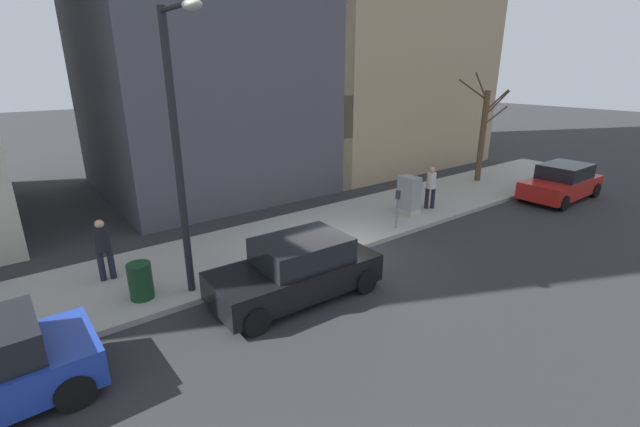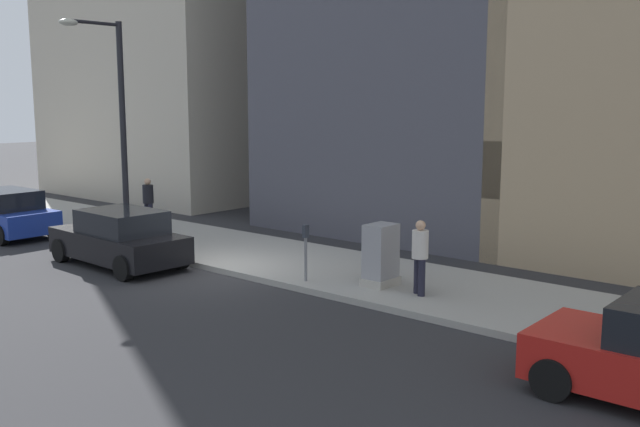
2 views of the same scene
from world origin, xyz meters
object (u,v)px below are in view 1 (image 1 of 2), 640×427
trash_bin (141,281)px  streetlamp (179,137)px  pedestrian_near_meter (431,185)px  parking_meter (397,205)px  utility_box (409,195)px  parked_car_red (562,182)px  bare_tree (483,132)px  parked_car_black (297,269)px  pedestrian_midblock (103,246)px

trash_bin → streetlamp: bearing=-119.4°
pedestrian_near_meter → parking_meter: bearing=50.0°
utility_box → pedestrian_near_meter: (-0.12, -1.14, 0.24)m
streetlamp → trash_bin: streetlamp is taller
parked_car_red → utility_box: size_ratio=2.95×
trash_bin → parked_car_red: bearing=-96.8°
parking_meter → utility_box: bearing=-61.4°
bare_tree → pedestrian_near_meter: size_ratio=3.09×
parked_car_black → bare_tree: (3.71, -13.42, 1.78)m
parking_meter → pedestrian_midblock: 9.09m
bare_tree → trash_bin: 16.79m
parked_car_black → bare_tree: bearing=-72.8°
trash_bin → pedestrian_near_meter: 11.15m
parked_car_black → bare_tree: bare_tree is taller
parked_car_red → streetlamp: (1.43, 15.99, 3.28)m
streetlamp → bare_tree: (2.31, -15.50, -1.50)m
parked_car_red → bare_tree: bare_tree is taller
parking_meter → utility_box: (0.85, -1.56, -0.13)m
parked_car_red → trash_bin: (2.05, 17.09, -0.14)m
pedestrian_near_meter → bare_tree: bearing=-130.7°
pedestrian_midblock → utility_box: bearing=0.5°
streetlamp → pedestrian_midblock: streetlamp is taller
parking_meter → trash_bin: size_ratio=1.50×
pedestrian_near_meter → pedestrian_midblock: same height
parking_meter → streetlamp: 7.95m
bare_tree → pedestrian_midblock: 17.09m
utility_box → pedestrian_near_meter: 1.17m
streetlamp → trash_bin: size_ratio=7.22×
pedestrian_midblock → pedestrian_near_meter: bearing=0.5°
parked_car_black → trash_bin: parked_car_black is taller
parked_car_red → parked_car_black: (0.03, 13.91, 0.00)m
trash_bin → pedestrian_near_meter: (0.28, -11.14, 0.49)m
parked_car_red → utility_box: utility_box is taller
utility_box → streetlamp: size_ratio=0.22×
parked_car_black → trash_bin: 3.77m
parked_car_black → bare_tree: 14.03m
utility_box → parked_car_black: bearing=109.5°
parked_car_red → pedestrian_midblock: 17.89m
streetlamp → parking_meter: bearing=-88.7°
bare_tree → trash_bin: (-1.69, 16.60, -1.92)m
streetlamp → pedestrian_near_meter: bearing=-84.9°
parked_car_red → parking_meter: bearing=79.0°
parked_car_red → pedestrian_midblock: pedestrian_midblock is taller
parked_car_black → streetlamp: size_ratio=0.65×
parked_car_black → pedestrian_midblock: pedestrian_midblock is taller
parked_car_red → parked_car_black: same height
parking_meter → pedestrian_near_meter: bearing=-74.8°
pedestrian_near_meter → trash_bin: bearing=36.3°
parked_car_red → utility_box: 7.50m
parking_meter → pedestrian_near_meter: (0.73, -2.70, 0.11)m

